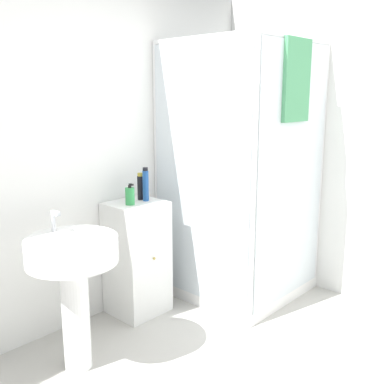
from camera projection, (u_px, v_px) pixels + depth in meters
name	position (u px, v px, depth m)	size (l,w,h in m)	color
wall_back	(79.00, 152.00, 3.15)	(6.40, 0.06, 2.50)	white
shower_enclosure	(241.00, 233.00, 3.69)	(0.99, 1.02, 2.05)	white
vanity_cabinet	(137.00, 258.00, 3.41)	(0.40, 0.39, 0.87)	white
sink	(73.00, 270.00, 2.64)	(0.54, 0.54, 0.96)	white
soap_dispenser	(130.00, 196.00, 3.24)	(0.07, 0.07, 0.16)	green
shampoo_bottle_tall_black	(140.00, 187.00, 3.38)	(0.05, 0.05, 0.21)	black
shampoo_bottle_blue	(146.00, 185.00, 3.34)	(0.05, 0.05, 0.25)	#1E4C93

